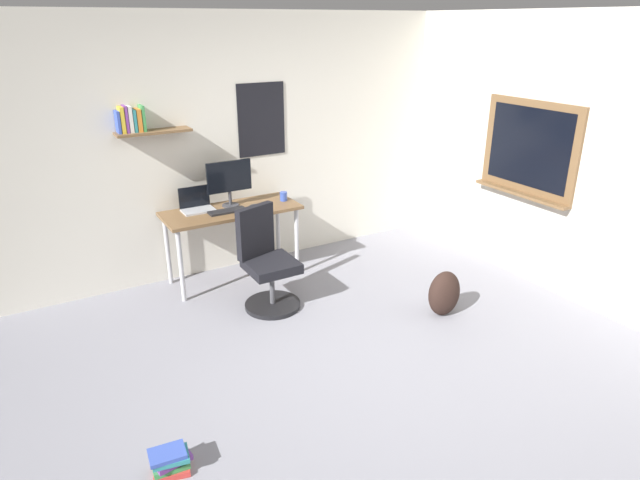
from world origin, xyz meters
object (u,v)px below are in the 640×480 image
(laptop, at_px, (197,205))
(coffee_mug, at_px, (284,196))
(monitor_primary, at_px, (229,180))
(backpack, at_px, (444,293))
(book_stack_on_floor, at_px, (170,461))
(computer_mouse, at_px, (254,206))
(office_chair, at_px, (267,265))
(desk, at_px, (232,217))
(keyboard, at_px, (227,211))

(laptop, bearing_deg, coffee_mug, -10.23)
(monitor_primary, bearing_deg, backpack, -53.36)
(coffee_mug, relative_size, backpack, 0.22)
(coffee_mug, bearing_deg, book_stack_on_floor, -130.19)
(monitor_primary, xyz_separation_m, computer_mouse, (0.18, -0.16, -0.25))
(backpack, bearing_deg, computer_mouse, 125.24)
(office_chair, relative_size, coffee_mug, 10.33)
(office_chair, xyz_separation_m, coffee_mug, (0.53, 0.68, 0.39))
(desk, bearing_deg, keyboard, -133.80)
(coffee_mug, relative_size, book_stack_on_floor, 0.36)
(computer_mouse, xyz_separation_m, book_stack_on_floor, (-1.55, -2.21, -0.69))
(computer_mouse, distance_m, book_stack_on_floor, 2.79)
(office_chair, distance_m, monitor_primary, 1.00)
(desk, relative_size, coffee_mug, 14.66)
(keyboard, bearing_deg, computer_mouse, 0.00)
(keyboard, relative_size, book_stack_on_floor, 1.46)
(monitor_primary, distance_m, book_stack_on_floor, 2.90)
(computer_mouse, xyz_separation_m, backpack, (1.13, -1.60, -0.56))
(desk, distance_m, book_stack_on_floor, 2.71)
(coffee_mug, xyz_separation_m, backpack, (0.77, -1.65, -0.59))
(laptop, height_order, book_stack_on_floor, laptop)
(backpack, distance_m, book_stack_on_floor, 2.75)
(keyboard, distance_m, backpack, 2.21)
(keyboard, height_order, book_stack_on_floor, keyboard)
(computer_mouse, bearing_deg, backpack, -54.76)
(book_stack_on_floor, bearing_deg, desk, 59.64)
(keyboard, distance_m, book_stack_on_floor, 2.64)
(desk, height_order, keyboard, keyboard)
(office_chair, distance_m, computer_mouse, 0.75)
(monitor_primary, distance_m, computer_mouse, 0.35)
(computer_mouse, bearing_deg, monitor_primary, 138.15)
(desk, bearing_deg, coffee_mug, -2.03)
(desk, bearing_deg, monitor_primary, 69.43)
(monitor_primary, height_order, computer_mouse, monitor_primary)
(monitor_primary, xyz_separation_m, book_stack_on_floor, (-1.37, -2.37, -0.94))
(keyboard, bearing_deg, coffee_mug, 4.45)
(monitor_primary, bearing_deg, book_stack_on_floor, -120.02)
(keyboard, xyz_separation_m, backpack, (1.41, -1.60, -0.55))
(monitor_primary, relative_size, keyboard, 1.25)
(coffee_mug, height_order, book_stack_on_floor, coffee_mug)
(monitor_primary, bearing_deg, computer_mouse, -41.85)
(office_chair, height_order, book_stack_on_floor, office_chair)
(office_chair, relative_size, laptop, 3.06)
(keyboard, height_order, backpack, keyboard)
(office_chair, height_order, coffee_mug, office_chair)
(monitor_primary, xyz_separation_m, coffee_mug, (0.54, -0.11, -0.22))
(coffee_mug, distance_m, book_stack_on_floor, 3.05)
(desk, height_order, backpack, desk)
(office_chair, xyz_separation_m, book_stack_on_floor, (-1.38, -1.58, -0.33))
(laptop, distance_m, keyboard, 0.32)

